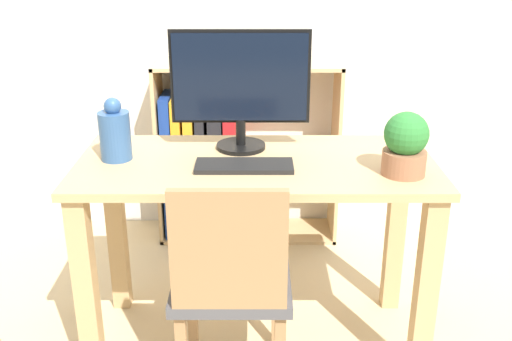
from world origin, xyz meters
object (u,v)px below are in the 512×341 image
Objects in this scene: keyboard at (244,166)px; chair at (231,280)px; bookshelf at (215,159)px; potted_plant at (405,144)px; vase at (115,133)px; monitor at (240,82)px.

keyboard is 0.41× the size of chair.
chair is 1.20m from bookshelf.
potted_plant is at bearing 16.20° from chair.
potted_plant is 0.26× the size of chair.
potted_plant is (0.99, -0.14, 0.01)m from vase.
vase is (-0.46, 0.09, 0.09)m from keyboard.
monitor reaches higher than vase.
vase reaches higher than bookshelf.
potted_plant is 1.33m from bookshelf.
chair is at bearing -35.70° from vase.
monitor is at bearing -78.47° from bookshelf.
chair is at bearing -165.03° from potted_plant.
vase is at bearing -107.65° from bookshelf.
chair is 0.89× the size of bookshelf.
keyboard is 0.55m from potted_plant.
vase is at bearing -164.82° from monitor.
keyboard is at bearing 79.78° from chair.
vase reaches higher than potted_plant.
monitor is 0.63m from potted_plant.
potted_plant is at bearing -55.68° from bookshelf.
monitor is at bearing 94.51° from keyboard.
potted_plant is (0.53, -0.06, 0.10)m from keyboard.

